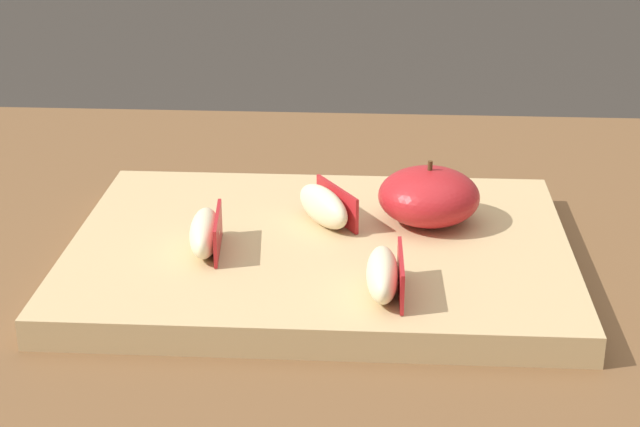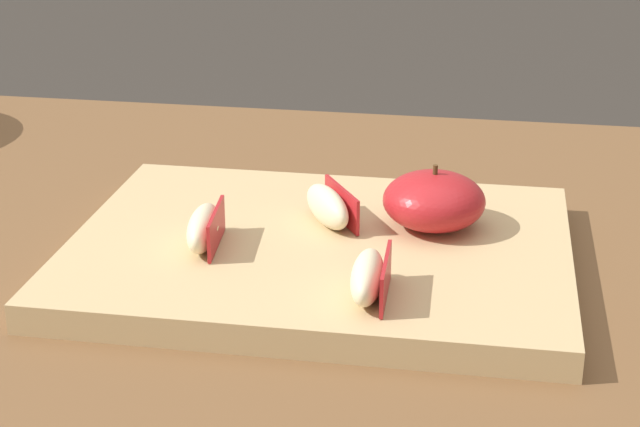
% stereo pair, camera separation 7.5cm
% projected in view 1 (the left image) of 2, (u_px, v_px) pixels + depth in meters
% --- Properties ---
extents(dining_table, '(1.26, 0.78, 0.74)m').
position_uv_depth(dining_table, '(218.00, 391.00, 0.82)').
color(dining_table, brown).
rests_on(dining_table, ground_plane).
extents(cutting_board, '(0.36, 0.27, 0.02)m').
position_uv_depth(cutting_board, '(320.00, 252.00, 0.77)').
color(cutting_board, tan).
rests_on(cutting_board, dining_table).
extents(apple_half_skin_up, '(0.08, 0.08, 0.05)m').
position_uv_depth(apple_half_skin_up, '(429.00, 196.00, 0.78)').
color(apple_half_skin_up, '#B21E23').
rests_on(apple_half_skin_up, cutting_board).
extents(apple_wedge_middle, '(0.03, 0.07, 0.03)m').
position_uv_depth(apple_wedge_middle, '(203.00, 233.00, 0.74)').
color(apple_wedge_middle, beige).
rests_on(apple_wedge_middle, cutting_board).
extents(apple_wedge_right, '(0.05, 0.07, 0.03)m').
position_uv_depth(apple_wedge_right, '(325.00, 206.00, 0.78)').
color(apple_wedge_right, beige).
rests_on(apple_wedge_right, cutting_board).
extents(apple_wedge_near_knife, '(0.03, 0.07, 0.03)m').
position_uv_depth(apple_wedge_near_knife, '(384.00, 274.00, 0.67)').
color(apple_wedge_near_knife, beige).
rests_on(apple_wedge_near_knife, cutting_board).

